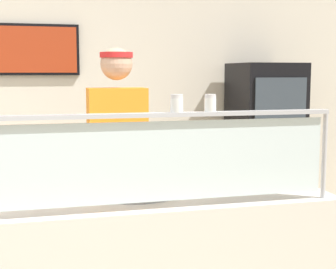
% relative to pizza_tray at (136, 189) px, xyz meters
% --- Properties ---
extents(shop_rear_unit, '(6.30, 0.13, 2.70)m').
position_rel_pizza_tray_xyz_m(shop_rear_unit, '(0.07, 2.32, 0.39)').
color(shop_rear_unit, silver).
rests_on(shop_rear_unit, ground).
extents(sneeze_guard, '(1.72, 0.06, 0.46)m').
position_rel_pizza_tray_xyz_m(sneeze_guard, '(0.07, -0.37, 0.27)').
color(sneeze_guard, '#B2B5BC').
rests_on(sneeze_guard, serving_counter).
extents(pizza_tray, '(0.52, 0.52, 0.04)m').
position_rel_pizza_tray_xyz_m(pizza_tray, '(0.00, 0.00, 0.00)').
color(pizza_tray, '#9EA0A8').
rests_on(pizza_tray, serving_counter).
extents(pizza_server, '(0.13, 0.29, 0.01)m').
position_rel_pizza_tray_xyz_m(pizza_server, '(-0.01, -0.02, 0.02)').
color(pizza_server, '#ADAFB7').
rests_on(pizza_server, pizza_tray).
extents(parmesan_shaker, '(0.06, 0.06, 0.08)m').
position_rel_pizza_tray_xyz_m(parmesan_shaker, '(0.13, -0.37, 0.48)').
color(parmesan_shaker, white).
rests_on(parmesan_shaker, sneeze_guard).
extents(pepper_flake_shaker, '(0.06, 0.06, 0.08)m').
position_rel_pizza_tray_xyz_m(pepper_flake_shaker, '(0.30, -0.37, 0.48)').
color(pepper_flake_shaker, white).
rests_on(pepper_flake_shaker, sneeze_guard).
extents(worker_figure, '(0.41, 0.50, 1.76)m').
position_rel_pizza_tray_xyz_m(worker_figure, '(0.00, 0.62, 0.04)').
color(worker_figure, '#23232D').
rests_on(worker_figure, ground).
extents(drink_fridge, '(0.61, 0.65, 1.69)m').
position_rel_pizza_tray_xyz_m(drink_fridge, '(1.65, 1.87, -0.12)').
color(drink_fridge, black).
rests_on(drink_fridge, ground).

